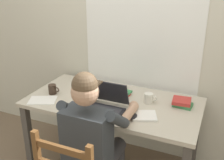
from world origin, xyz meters
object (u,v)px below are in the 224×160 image
Objects in this scene: coffee_mug_dark at (53,89)px; coffee_mug_spare at (81,82)px; book_stack_main at (182,103)px; laptop at (105,104)px; desk at (113,110)px; seated_person at (94,137)px; book_stack_side at (120,93)px; coffee_mug_white at (149,98)px; computer_mouse at (133,116)px.

coffee_mug_dark is 0.94× the size of coffee_mug_spare.
laptop is at bearing -151.36° from book_stack_main.
seated_person reaches higher than desk.
coffee_mug_dark is 0.53× the size of book_stack_side.
coffee_mug_white is 1.02× the size of coffee_mug_dark.
book_stack_main is 0.57m from book_stack_side.
coffee_mug_white is (0.26, 0.56, 0.12)m from seated_person.
book_stack_side is (-0.03, 0.60, 0.10)m from seated_person.
seated_person is 0.73m from coffee_mug_dark.
laptop is at bearing -8.07° from coffee_mug_dark.
computer_mouse is 0.84× the size of coffee_mug_spare.
desk is 1.25× the size of seated_person.
seated_person reaches higher than coffee_mug_white.
seated_person is 0.34m from computer_mouse.
seated_person is 10.31× the size of coffee_mug_spare.
desk is at bearing 95.20° from seated_person.
seated_person reaches higher than book_stack_main.
laptop is 0.66m from book_stack_main.
coffee_mug_dark is 1.18m from book_stack_main.
coffee_mug_spare is at bearing 149.94° from computer_mouse.
book_stack_main is (1.01, -0.04, -0.01)m from coffee_mug_spare.
computer_mouse is at bearing -30.06° from coffee_mug_spare.
coffee_mug_dark is at bearing 171.16° from computer_mouse.
computer_mouse is (0.27, -0.22, 0.11)m from desk.
laptop reaches higher than book_stack_side.
computer_mouse is at bearing -8.84° from coffee_mug_dark.
seated_person is 6.93× the size of book_stack_main.
coffee_mug_spare is 0.57× the size of book_stack_side.
coffee_mug_dark is at bearing -171.04° from desk.
coffee_mug_dark is (-0.58, 0.08, -0.01)m from laptop.
book_stack_side reaches higher than computer_mouse.
coffee_mug_dark is at bearing 148.93° from seated_person.
coffee_mug_spare is at bearing 172.98° from coffee_mug_white.
desk is 0.60m from coffee_mug_dark.
computer_mouse is 0.86m from coffee_mug_dark.
computer_mouse is 0.87× the size of coffee_mug_white.
coffee_mug_white is at bearing 41.53° from laptop.
coffee_mug_dark is at bearing 171.93° from laptop.
computer_mouse is 0.44m from book_stack_side.
book_stack_side is at bearing 86.15° from desk.
desk is 0.36m from computer_mouse.
coffee_mug_white is (0.30, 0.26, -0.01)m from laptop.
coffee_mug_dark reaches higher than computer_mouse.
desk is 15.36× the size of computer_mouse.
book_stack_main reaches higher than desk.
laptop is 0.59m from coffee_mug_dark.
laptop is (-0.04, 0.29, 0.13)m from seated_person.
desk is at bearing -166.31° from book_stack_main.
coffee_mug_spare reaches higher than book_stack_side.
seated_person is at bearing -84.80° from desk.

